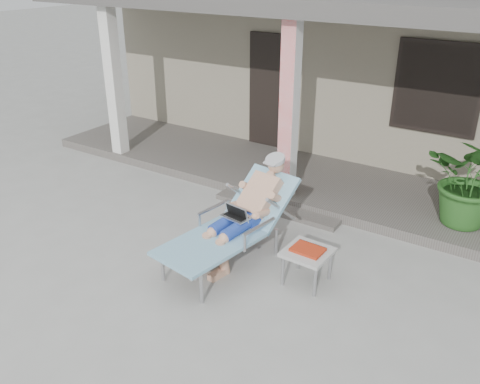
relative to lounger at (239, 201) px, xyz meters
The scene contains 8 objects.
ground 0.95m from the lounger, 115.96° to the right, with size 60.00×60.00×0.00m, color #9E9E99.
house 6.09m from the lounger, 92.16° to the left, with size 10.40×5.40×3.30m.
porch_deck 2.64m from the lounger, 95.15° to the left, with size 10.00×2.00×0.15m, color #605B56.
porch_overhang 3.19m from the lounger, 95.27° to the left, with size 10.00×2.30×2.85m.
porch_step 1.59m from the lounger, 99.39° to the left, with size 2.00×0.30×0.07m, color #605B56.
lounger is the anchor object (origin of this frame).
side_table 1.05m from the lounger, ahead, with size 0.53×0.53×0.46m.
potted_palm 3.17m from the lounger, 43.78° to the left, with size 1.16×1.00×1.29m, color #26591E.
Camera 1 is at (3.24, -4.17, 3.52)m, focal length 38.00 mm.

